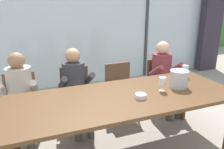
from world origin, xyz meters
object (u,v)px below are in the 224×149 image
Objects in this scene: chair_near_curtain at (21,100)px; person_charcoal_jacket at (76,85)px; tasting_bowl at (141,96)px; chair_right_of_center at (161,80)px; wine_glass_by_left_taster at (185,69)px; dining_table at (123,101)px; chair_center at (120,87)px; person_beige_jumper at (20,92)px; person_maroon_top at (164,73)px; wine_glass_near_bucket at (162,82)px; chair_left_of_center at (75,92)px; ice_bucket_primary at (179,79)px.

chair_near_curtain is 0.77m from person_charcoal_jacket.
chair_near_curtain is at bearing 139.85° from tasting_bowl.
chair_right_of_center is 4.96× the size of wine_glass_by_left_taster.
tasting_bowl is (0.15, -0.13, 0.09)m from dining_table.
wine_glass_by_left_taster reaches higher than dining_table.
tasting_bowl is (-0.20, -1.03, 0.29)m from chair_center.
person_beige_jumper is 2.19m from person_maroon_top.
person_beige_jumper is 1.56m from tasting_bowl.
person_maroon_top is at bearing -109.69° from chair_right_of_center.
chair_near_curtain is 0.73× the size of person_beige_jumper.
person_beige_jumper is at bearing 176.51° from person_charcoal_jacket.
person_maroon_top is 1.04m from wine_glass_near_bucket.
chair_left_of_center is 0.24m from person_charcoal_jacket.
dining_table is 0.52m from wine_glass_near_bucket.
wine_glass_near_bucket is at bearing -3.92° from dining_table.
dining_table is at bearing 140.31° from tasting_bowl.
wine_glass_by_left_taster reaches higher than chair_right_of_center.
chair_right_of_center is at bearing 72.87° from person_maroon_top.
person_charcoal_jacket reaches higher than chair_right_of_center.
chair_left_of_center is at bearing 77.95° from person_charcoal_jacket.
person_maroon_top is at bearing 67.46° from ice_bucket_primary.
ice_bucket_primary is at bearing -24.35° from chair_near_curtain.
ice_bucket_primary is (1.86, -0.94, 0.38)m from chair_near_curtain.
person_beige_jumper is 9.30× the size of tasting_bowl.
chair_near_curtain is at bearing 139.78° from dining_table.
chair_left_of_center is 1.23m from tasting_bowl.
chair_center is 0.73× the size of person_charcoal_jacket.
chair_center is 1.03m from wine_glass_by_left_taster.
person_beige_jumper reaches higher than chair_near_curtain.
ice_bucket_primary is 0.27m from wine_glass_near_bucket.
tasting_bowl is (-0.96, -1.05, 0.29)m from chair_right_of_center.
person_beige_jumper is at bearing 156.88° from ice_bucket_primary.
wine_glass_near_bucket is at bearing -128.57° from chair_right_of_center.
chair_near_curtain is 1.68m from tasting_bowl.
person_charcoal_jacket is (-1.49, -0.13, 0.17)m from chair_right_of_center.
wine_glass_near_bucket is at bearing -28.83° from chair_near_curtain.
wine_glass_by_left_taster reaches higher than chair_near_curtain.
wine_glass_by_left_taster is at bearing -98.96° from chair_right_of_center.
dining_table is 2.27× the size of person_maroon_top.
chair_center is 1.00× the size of chair_right_of_center.
ice_bucket_primary is 1.32× the size of wine_glass_near_bucket.
ice_bucket_primary is at bearing -115.33° from person_maroon_top.
chair_right_of_center is at bearing 1.54° from person_charcoal_jacket.
dining_table is at bearing -146.67° from person_maroon_top.
chair_center is 0.76m from chair_right_of_center.
person_maroon_top is 6.80× the size of wine_glass_by_left_taster.
wine_glass_by_left_taster is at bearing -41.00° from chair_center.
chair_center is at bearing 139.41° from wine_glass_by_left_taster.
person_maroon_top is 0.55m from wine_glass_by_left_taster.
wine_glass_by_left_taster and wine_glass_near_bucket have the same top height.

